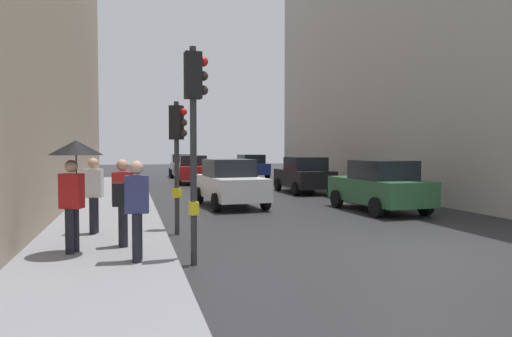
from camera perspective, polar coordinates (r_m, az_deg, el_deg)
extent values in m
plane|color=#28282B|center=(10.87, 18.93, -9.07)|extent=(120.00, 120.00, 0.00)
cube|color=gray|center=(14.97, -17.43, -5.63)|extent=(2.88, 40.00, 0.16)
cube|color=#B2ADA3|center=(26.88, 25.47, 11.95)|extent=(12.00, 26.04, 13.45)
cylinder|color=#2D2D2D|center=(8.58, -7.65, 1.43)|extent=(0.12, 0.12, 3.99)
cube|color=black|center=(8.68, -7.71, 11.20)|extent=(0.31, 0.26, 0.84)
cube|color=yellow|center=(8.65, -7.62, -4.83)|extent=(0.17, 0.21, 0.24)
sphere|color=red|center=(8.77, -6.47, 12.84)|extent=(0.18, 0.18, 0.18)
sphere|color=#2D231E|center=(8.72, -6.46, 11.16)|extent=(0.18, 0.18, 0.18)
sphere|color=#2D231E|center=(8.69, -6.45, 9.47)|extent=(0.18, 0.18, 0.18)
cylinder|color=#2D2D2D|center=(11.76, -9.66, 0.01)|extent=(0.12, 0.12, 3.31)
cube|color=black|center=(11.77, -9.69, 5.55)|extent=(0.38, 0.36, 0.84)
cube|color=yellow|center=(11.80, -9.64, -2.93)|extent=(0.24, 0.25, 0.24)
sphere|color=red|center=(11.71, -8.85, 6.85)|extent=(0.18, 0.18, 0.18)
sphere|color=#2D231E|center=(11.69, -8.85, 5.58)|extent=(0.18, 0.18, 0.18)
sphere|color=#2D231E|center=(11.68, -8.84, 4.30)|extent=(0.18, 0.18, 0.18)
cube|color=#BCBCC1|center=(36.70, -8.93, 0.09)|extent=(1.97, 4.27, 0.80)
cube|color=black|center=(36.92, -8.96, 1.22)|extent=(1.68, 2.06, 0.64)
cylinder|color=black|center=(35.44, -7.33, -0.62)|extent=(0.25, 0.65, 0.64)
cylinder|color=black|center=(35.32, -10.24, -0.65)|extent=(0.25, 0.65, 0.64)
cylinder|color=black|center=(38.13, -7.71, -0.42)|extent=(0.25, 0.65, 0.64)
cylinder|color=black|center=(38.01, -10.42, -0.44)|extent=(0.25, 0.65, 0.64)
cube|color=red|center=(29.52, -7.68, -0.43)|extent=(2.09, 4.31, 0.80)
cube|color=black|center=(29.74, -7.72, 0.98)|extent=(1.73, 2.11, 0.64)
cylinder|color=black|center=(28.27, -5.69, -1.35)|extent=(0.26, 0.65, 0.64)
cylinder|color=black|center=(28.15, -9.34, -1.39)|extent=(0.26, 0.65, 0.64)
cylinder|color=black|center=(30.95, -6.17, -1.04)|extent=(0.26, 0.65, 0.64)
cylinder|color=black|center=(30.85, -9.50, -1.07)|extent=(0.26, 0.65, 0.64)
cube|color=black|center=(23.19, 5.82, -1.17)|extent=(1.83, 4.21, 0.80)
cube|color=black|center=(22.92, 6.04, 0.59)|extent=(1.61, 2.01, 0.64)
cylinder|color=black|center=(24.20, 2.69, -1.96)|extent=(0.22, 0.64, 0.64)
cylinder|color=black|center=(24.79, 6.67, -1.87)|extent=(0.22, 0.64, 0.64)
cylinder|color=black|center=(21.64, 4.83, -2.47)|extent=(0.22, 0.64, 0.64)
cylinder|color=black|center=(22.31, 9.20, -2.35)|extent=(0.22, 0.64, 0.64)
cube|color=#2D6038|center=(16.64, 14.72, -2.60)|extent=(1.94, 4.26, 0.80)
cube|color=black|center=(16.38, 15.21, -0.16)|extent=(1.66, 2.05, 0.64)
cylinder|color=black|center=(17.41, 9.84, -3.66)|extent=(0.24, 0.65, 0.64)
cylinder|color=black|center=(18.29, 14.89, -3.42)|extent=(0.24, 0.65, 0.64)
cylinder|color=black|center=(15.06, 14.48, -4.63)|extent=(0.24, 0.65, 0.64)
cylinder|color=black|center=(16.07, 19.98, -4.27)|extent=(0.24, 0.65, 0.64)
cube|color=navy|center=(34.83, -0.73, 0.00)|extent=(2.01, 4.29, 0.80)
cube|color=black|center=(34.57, -0.60, 1.18)|extent=(1.70, 2.08, 0.64)
cylinder|color=black|center=(35.89, -2.74, -0.57)|extent=(0.25, 0.65, 0.64)
cylinder|color=black|center=(36.40, -0.01, -0.53)|extent=(0.25, 0.65, 0.64)
cylinder|color=black|center=(33.29, -1.51, -0.79)|extent=(0.25, 0.65, 0.64)
cylinder|color=black|center=(33.85, 1.41, -0.74)|extent=(0.25, 0.65, 0.64)
cube|color=silver|center=(17.52, -3.14, -2.28)|extent=(2.10, 4.32, 0.80)
cube|color=black|center=(17.72, -3.37, 0.10)|extent=(1.74, 2.11, 0.64)
cylinder|color=black|center=(16.56, 1.17, -3.93)|extent=(0.27, 0.65, 0.64)
cylinder|color=black|center=(16.03, -4.89, -4.15)|extent=(0.27, 0.65, 0.64)
cylinder|color=black|center=(19.10, -1.66, -3.10)|extent=(0.27, 0.65, 0.64)
cylinder|color=black|center=(18.64, -6.95, -3.25)|extent=(0.27, 0.65, 0.64)
cylinder|color=black|center=(9.68, -21.25, -6.98)|extent=(0.16, 0.16, 0.85)
cylinder|color=black|center=(9.51, -21.81, -7.16)|extent=(0.16, 0.16, 0.85)
cube|color=red|center=(9.50, -21.60, -2.57)|extent=(0.47, 0.39, 0.66)
sphere|color=tan|center=(9.48, -21.64, 0.26)|extent=(0.24, 0.24, 0.24)
cylinder|color=black|center=(9.44, -21.08, -1.07)|extent=(0.02, 0.02, 0.90)
cone|color=black|center=(9.42, -21.13, 2.39)|extent=(1.00, 1.00, 0.28)
cylinder|color=black|center=(11.70, -19.05, -5.36)|extent=(0.16, 0.16, 0.85)
cylinder|color=black|center=(11.51, -19.30, -5.49)|extent=(0.16, 0.16, 0.85)
cube|color=silver|center=(11.53, -19.23, -1.71)|extent=(0.44, 0.33, 0.66)
sphere|color=tan|center=(11.50, -19.26, 0.63)|extent=(0.24, 0.24, 0.24)
cube|color=black|center=(11.61, -20.66, -1.70)|extent=(0.25, 0.31, 0.40)
cylinder|color=black|center=(8.65, -14.24, -8.00)|extent=(0.16, 0.16, 0.85)
cylinder|color=black|center=(8.45, -14.36, -8.24)|extent=(0.16, 0.16, 0.85)
cube|color=navy|center=(8.45, -14.35, -3.07)|extent=(0.43, 0.30, 0.66)
sphere|color=tan|center=(8.42, -14.38, 0.12)|extent=(0.24, 0.24, 0.24)
cube|color=black|center=(8.48, -16.37, -3.07)|extent=(0.23, 0.30, 0.40)
cylinder|color=black|center=(10.01, -16.01, -6.61)|extent=(0.16, 0.16, 0.85)
cylinder|color=black|center=(9.81, -15.86, -6.79)|extent=(0.16, 0.16, 0.85)
cube|color=red|center=(9.82, -15.98, -2.34)|extent=(0.43, 0.31, 0.66)
sphere|color=tan|center=(9.80, -16.01, 0.40)|extent=(0.24, 0.24, 0.24)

